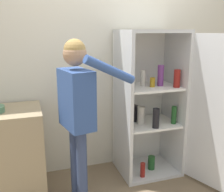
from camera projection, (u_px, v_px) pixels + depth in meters
The scene contains 4 objects.
wall_back at pixel (109, 62), 3.05m from camera, with size 7.00×0.06×2.55m.
refrigerator at pixel (162, 106), 2.91m from camera, with size 0.95×1.20×1.64m.
person at pixel (77, 102), 2.37m from camera, with size 0.66×0.51×1.56m.
counter at pixel (10, 153), 2.60m from camera, with size 0.65×0.57×0.89m.
Camera 1 is at (-0.92, -1.93, 1.63)m, focal length 42.00 mm.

